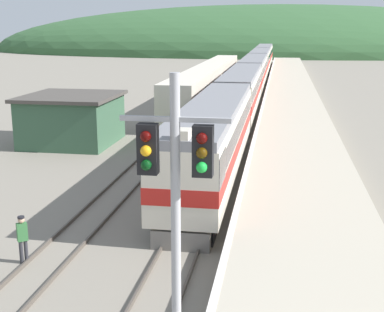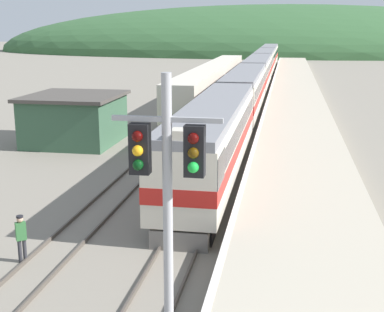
{
  "view_description": "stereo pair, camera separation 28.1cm",
  "coord_description": "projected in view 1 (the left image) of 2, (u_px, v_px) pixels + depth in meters",
  "views": [
    {
      "loc": [
        3.54,
        -5.19,
        8.39
      ],
      "look_at": [
        -0.35,
        18.28,
        2.53
      ],
      "focal_mm": 50.0,
      "sensor_mm": 36.0,
      "label": 1
    },
    {
      "loc": [
        3.82,
        -5.14,
        8.39
      ],
      "look_at": [
        -0.35,
        18.28,
        2.53
      ],
      "focal_mm": 50.0,
      "sensor_mm": 36.0,
      "label": 2
    }
  ],
  "objects": [
    {
      "name": "carriage_fifth",
      "position": [
        264.0,
        55.0,
        108.9
      ],
      "size": [
        2.95,
        19.89,
        4.3
      ],
      "color": "black",
      "rests_on": "ground"
    },
    {
      "name": "track_worker",
      "position": [
        22.0,
        236.0,
        19.11
      ],
      "size": [
        0.42,
        0.39,
        1.78
      ],
      "color": "#2D2D33",
      "rests_on": "ground"
    },
    {
      "name": "carriage_fourth",
      "position": [
        260.0,
        62.0,
        89.0
      ],
      "size": [
        2.95,
        19.89,
        4.3
      ],
      "color": "black",
      "rests_on": "ground"
    },
    {
      "name": "station_shed",
      "position": [
        72.0,
        119.0,
        38.4
      ],
      "size": [
        6.44,
        6.84,
        3.55
      ],
      "color": "#385B42",
      "rests_on": "ground"
    },
    {
      "name": "platform",
      "position": [
        292.0,
        104.0,
        54.56
      ],
      "size": [
        5.75,
        140.0,
        1.08
      ],
      "color": "#B2A893",
      "rests_on": "ground"
    },
    {
      "name": "signal_mast_main",
      "position": [
        175.0,
        202.0,
        10.71
      ],
      "size": [
        2.2,
        0.42,
        7.51
      ],
      "color": "#9E9EA3",
      "rests_on": "ground"
    },
    {
      "name": "siding_train",
      "position": [
        209.0,
        82.0,
        60.62
      ],
      "size": [
        2.9,
        41.57,
        3.93
      ],
      "color": "black",
      "rests_on": "ground"
    },
    {
      "name": "carriage_second",
      "position": [
        242.0,
        92.0,
        49.2
      ],
      "size": [
        2.95,
        19.89,
        4.3
      ],
      "color": "black",
      "rests_on": "ground"
    },
    {
      "name": "express_train_lead_car",
      "position": [
        213.0,
        139.0,
        29.04
      ],
      "size": [
        2.96,
        19.97,
        4.66
      ],
      "color": "black",
      "rests_on": "ground"
    },
    {
      "name": "carriage_third",
      "position": [
        254.0,
        73.0,
        69.1
      ],
      "size": [
        2.95,
        19.89,
        4.3
      ],
      "color": "black",
      "rests_on": "ground"
    },
    {
      "name": "track_siding",
      "position": [
        223.0,
        85.0,
        75.29
      ],
      "size": [
        1.52,
        180.0,
        0.16
      ],
      "color": "#4C443D",
      "rests_on": "ground"
    },
    {
      "name": "track_main",
      "position": [
        255.0,
        86.0,
        74.57
      ],
      "size": [
        1.52,
        180.0,
        0.16
      ],
      "color": "#4C443D",
      "rests_on": "ground"
    },
    {
      "name": "distant_hills",
      "position": [
        271.0,
        52.0,
        169.57
      ],
      "size": [
        182.94,
        82.32,
        29.06
      ],
      "color": "#335B33",
      "rests_on": "ground"
    }
  ]
}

